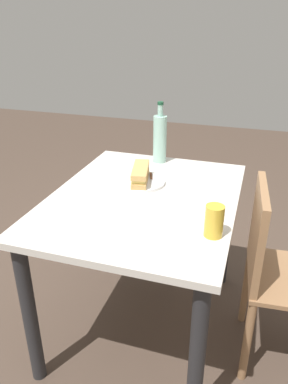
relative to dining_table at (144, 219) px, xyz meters
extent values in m
plane|color=#47382D|center=(0.00, 0.00, -0.62)|extent=(8.00, 8.00, 0.00)
cube|color=beige|center=(0.00, 0.00, 0.11)|extent=(1.04, 0.81, 0.03)
cylinder|color=#262628|center=(-0.46, -0.35, -0.26)|extent=(0.06, 0.06, 0.71)
cylinder|color=#262628|center=(0.46, -0.35, -0.26)|extent=(0.06, 0.06, 0.71)
cylinder|color=#262628|center=(-0.46, 0.35, -0.26)|extent=(0.06, 0.06, 0.71)
cylinder|color=#262628|center=(0.46, 0.35, -0.26)|extent=(0.06, 0.06, 0.71)
cube|color=#936B47|center=(0.01, 0.50, 0.03)|extent=(0.38, 0.06, 0.40)
cylinder|color=#936B47|center=(0.19, 0.52, -0.40)|extent=(0.04, 0.04, 0.43)
cylinder|color=#936B47|center=(-0.17, 0.49, -0.40)|extent=(0.04, 0.04, 0.43)
cylinder|color=white|center=(-0.13, -0.06, 0.13)|extent=(0.24, 0.24, 0.01)
cube|color=tan|center=(-0.13, -0.06, 0.15)|extent=(0.23, 0.12, 0.02)
cube|color=#DBC66B|center=(-0.13, -0.06, 0.17)|extent=(0.21, 0.11, 0.02)
cube|color=tan|center=(-0.13, -0.06, 0.19)|extent=(0.23, 0.12, 0.02)
cube|color=silver|center=(-0.10, 0.01, 0.14)|extent=(0.10, 0.04, 0.00)
cube|color=#59331E|center=(-0.19, -0.02, 0.14)|extent=(0.08, 0.04, 0.01)
cylinder|color=#99C6B7|center=(-0.44, -0.05, 0.25)|extent=(0.07, 0.07, 0.25)
cylinder|color=#99C6B7|center=(-0.44, -0.05, 0.40)|extent=(0.03, 0.03, 0.06)
cylinder|color=#19472D|center=(-0.44, -0.05, 0.44)|extent=(0.03, 0.03, 0.02)
cylinder|color=gold|center=(0.24, 0.34, 0.18)|extent=(0.07, 0.07, 0.12)
camera|label=1|loc=(1.42, 0.46, 0.85)|focal=34.80mm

